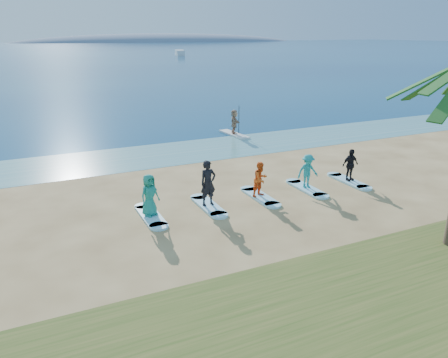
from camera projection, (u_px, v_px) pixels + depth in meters
name	position (u px, v px, depth m)	size (l,w,h in m)	color
ground	(223.00, 227.00, 15.83)	(600.00, 600.00, 0.00)	tan
shallow_water	(145.00, 156.00, 24.82)	(600.00, 600.00, 0.00)	teal
ocean	(29.00, 52.00, 152.86)	(600.00, 600.00, 0.00)	navy
island_ridge	(165.00, 42.00, 311.23)	(220.00, 56.00, 18.00)	slate
paddleboard	(234.00, 134.00, 29.93)	(0.70, 3.00, 0.12)	silver
paddleboarder	(234.00, 122.00, 29.65)	(1.51, 0.48, 1.63)	tan
boat_offshore_b	(180.00, 56.00, 129.96)	(2.18, 5.45, 1.60)	silver
surfboard_0	(151.00, 216.00, 16.70)	(0.70, 2.20, 0.09)	#A4E9FF
student_0	(149.00, 195.00, 16.42)	(0.79, 0.52, 1.63)	#1C8876
surfboard_1	(208.00, 206.00, 17.67)	(0.70, 2.20, 0.09)	#A4E9FF
student_1	(208.00, 183.00, 17.36)	(0.68, 0.44, 1.85)	black
surfboard_2	(260.00, 197.00, 18.65)	(0.70, 2.20, 0.09)	#A4E9FF
student_2	(261.00, 179.00, 18.39)	(0.73, 0.57, 1.50)	#DC5217
surfboard_3	(307.00, 188.00, 19.62)	(0.70, 2.20, 0.09)	#A4E9FF
student_3	(308.00, 171.00, 19.36)	(0.99, 0.57, 1.54)	teal
surfboard_4	(349.00, 181.00, 20.60)	(0.70, 2.20, 0.09)	#A4E9FF
student_4	(350.00, 165.00, 20.34)	(0.89, 0.37, 1.51)	black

